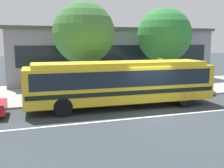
{
  "coord_description": "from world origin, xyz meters",
  "views": [
    {
      "loc": [
        -6.56,
        -12.84,
        3.88
      ],
      "look_at": [
        -1.69,
        2.31,
        1.3
      ],
      "focal_mm": 42.62,
      "sensor_mm": 36.0,
      "label": 1
    }
  ],
  "objects_px": {
    "pedestrian_walking_along_curb": "(95,83)",
    "street_tree_near_stop": "(84,33)",
    "pedestrian_waiting_near_sign": "(148,80)",
    "street_tree_mid_block": "(164,35)",
    "transit_bus": "(121,81)",
    "bus_stop_sign": "(160,72)"
  },
  "relations": [
    {
      "from": "pedestrian_waiting_near_sign",
      "to": "street_tree_mid_block",
      "type": "relative_size",
      "value": 0.25
    },
    {
      "from": "street_tree_near_stop",
      "to": "bus_stop_sign",
      "type": "bearing_deg",
      "value": -26.12
    },
    {
      "from": "street_tree_near_stop",
      "to": "street_tree_mid_block",
      "type": "bearing_deg",
      "value": 4.99
    },
    {
      "from": "street_tree_near_stop",
      "to": "transit_bus",
      "type": "bearing_deg",
      "value": -72.24
    },
    {
      "from": "pedestrian_walking_along_curb",
      "to": "bus_stop_sign",
      "type": "relative_size",
      "value": 0.62
    },
    {
      "from": "pedestrian_waiting_near_sign",
      "to": "pedestrian_walking_along_curb",
      "type": "height_order",
      "value": "pedestrian_walking_along_curb"
    },
    {
      "from": "transit_bus",
      "to": "street_tree_near_stop",
      "type": "bearing_deg",
      "value": 107.76
    },
    {
      "from": "transit_bus",
      "to": "bus_stop_sign",
      "type": "height_order",
      "value": "bus_stop_sign"
    },
    {
      "from": "transit_bus",
      "to": "street_tree_mid_block",
      "type": "bearing_deg",
      "value": 41.42
    },
    {
      "from": "transit_bus",
      "to": "street_tree_mid_block",
      "type": "height_order",
      "value": "street_tree_mid_block"
    },
    {
      "from": "street_tree_mid_block",
      "to": "transit_bus",
      "type": "bearing_deg",
      "value": -138.58
    },
    {
      "from": "transit_bus",
      "to": "street_tree_near_stop",
      "type": "distance_m",
      "value": 5.17
    },
    {
      "from": "pedestrian_waiting_near_sign",
      "to": "street_tree_mid_block",
      "type": "distance_m",
      "value": 4.24
    },
    {
      "from": "pedestrian_walking_along_curb",
      "to": "street_tree_near_stop",
      "type": "height_order",
      "value": "street_tree_near_stop"
    },
    {
      "from": "pedestrian_waiting_near_sign",
      "to": "street_tree_mid_block",
      "type": "xyz_separation_m",
      "value": [
        2.11,
        1.66,
        3.29
      ]
    },
    {
      "from": "street_tree_near_stop",
      "to": "street_tree_mid_block",
      "type": "xyz_separation_m",
      "value": [
        6.63,
        0.58,
        -0.09
      ]
    },
    {
      "from": "pedestrian_waiting_near_sign",
      "to": "bus_stop_sign",
      "type": "relative_size",
      "value": 0.61
    },
    {
      "from": "bus_stop_sign",
      "to": "street_tree_mid_block",
      "type": "height_order",
      "value": "street_tree_mid_block"
    },
    {
      "from": "bus_stop_sign",
      "to": "street_tree_mid_block",
      "type": "bearing_deg",
      "value": 57.33
    },
    {
      "from": "pedestrian_waiting_near_sign",
      "to": "street_tree_near_stop",
      "type": "relative_size",
      "value": 0.24
    },
    {
      "from": "transit_bus",
      "to": "pedestrian_walking_along_curb",
      "type": "xyz_separation_m",
      "value": [
        -0.81,
        3.11,
        -0.52
      ]
    },
    {
      "from": "street_tree_near_stop",
      "to": "street_tree_mid_block",
      "type": "relative_size",
      "value": 1.02
    }
  ]
}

